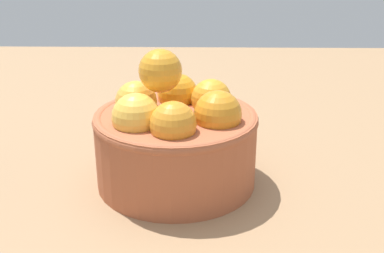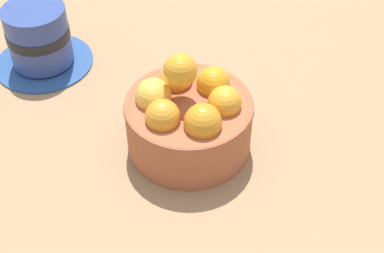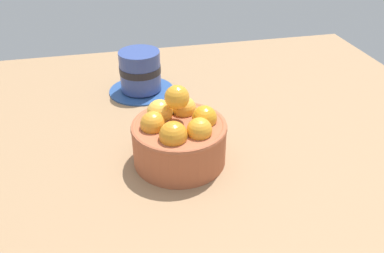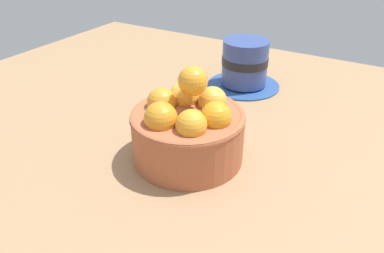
# 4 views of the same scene
# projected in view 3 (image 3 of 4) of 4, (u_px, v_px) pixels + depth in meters

# --- Properties ---
(ground_plane) EXTENTS (1.11, 0.99, 0.03)m
(ground_plane) POSITION_uv_depth(u_px,v_px,m) (180.00, 168.00, 0.66)
(ground_plane) COLOR #997551
(terracotta_bowl) EXTENTS (0.15, 0.15, 0.13)m
(terracotta_bowl) POSITION_uv_depth(u_px,v_px,m) (179.00, 136.00, 0.63)
(terracotta_bowl) COLOR #AD5938
(terracotta_bowl) RESTS_ON ground_plane
(coffee_cup) EXTENTS (0.14, 0.14, 0.09)m
(coffee_cup) POSITION_uv_depth(u_px,v_px,m) (140.00, 73.00, 0.84)
(coffee_cup) COLOR #294D8C
(coffee_cup) RESTS_ON ground_plane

